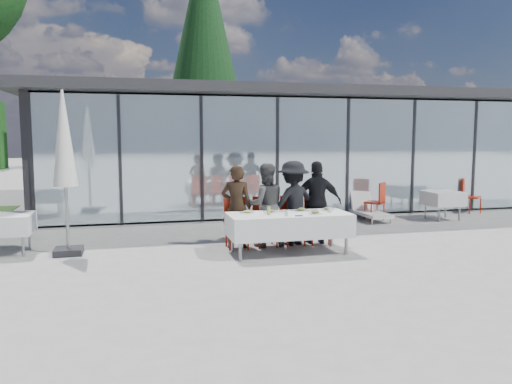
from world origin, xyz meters
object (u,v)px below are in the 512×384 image
Objects in this scene: diner_b at (265,205)px; diner_chair_c at (292,218)px; dining_table at (289,225)px; market_umbrella at (64,149)px; plate_b at (271,212)px; plate_extra at (315,213)px; folded_eyeglasses at (299,216)px; conifer_tree at (204,44)px; diner_chair_d at (316,217)px; lounger at (368,210)px; diner_chair_a at (236,220)px; plate_d at (328,209)px; juice_bottle at (269,211)px; diner_a at (237,207)px; plate_a at (248,212)px; diner_c at (293,203)px; spare_chair_a at (468,194)px; spare_chair_b at (378,199)px; spare_table_left at (8,224)px; diner_chair_b at (265,219)px; plate_c at (302,210)px; diner_d at (317,202)px; spare_table_right at (443,198)px.

diner_chair_c is (0.57, 0.06, -0.28)m from diner_b.
market_umbrella is (-3.98, 0.90, 1.41)m from dining_table.
plate_extra is (0.76, -0.33, 0.00)m from plate_b.
plate_extra reaches higher than folded_eyeglasses.
plate_b is at bearing -92.79° from conifer_tree.
diner_chair_d is 0.72× the size of lounger.
diner_chair_a is 1.67m from diner_chair_d.
juice_bottle reaches higher than plate_d.
diner_a is at bearing 145.51° from plate_extra.
diner_chair_c is 1.22m from plate_a.
diner_b is at bearing -17.14° from diner_c.
diner_chair_c is 6.75m from spare_chair_a.
diner_c is 1.07m from juice_bottle.
dining_table is 8.24× the size of plate_a.
spare_chair_b is (3.71, 2.86, -0.24)m from plate_b.
plate_extra is 4.36m from spare_chair_b.
diner_b reaches higher than plate_d.
plate_b reaches higher than spare_table_left.
diner_a is at bearing -95.49° from conifer_tree.
plate_a is 0.28× the size of spare_chair_b.
conifer_tree is at bearing -78.50° from diner_a.
diner_chair_c reaches higher than plate_a.
diner_chair_b is 4.30m from spare_chair_b.
diner_chair_d is at bearing 55.50° from folded_eyeglasses.
plate_a is 0.20× the size of lounger.
conifer_tree is at bearing 89.03° from folded_eyeglasses.
spare_chair_b is at bearing -22.39° from lounger.
plate_a is at bearing -178.21° from plate_c.
diner_chair_b is 3.56× the size of plate_c.
diner_a is at bearing -177.26° from diner_chair_c.
diner_chair_b is at bearing 9.28° from diner_d.
diner_d reaches higher than juice_bottle.
conifer_tree reaches higher than market_umbrella.
diner_c is at bearing -5.51° from diner_chair_b.
plate_a is (-1.57, -0.57, 0.24)m from diner_chair_d.
spare_chair_b reaches higher than lounger.
dining_table is 1.12m from diner_d.
diner_chair_c is 1.00× the size of spare_chair_a.
diner_d is 6.11× the size of plate_c.
plate_d is at bearing 179.44° from diner_a.
conifer_tree is (5.34, 11.32, 5.43)m from spare_table_left.
plate_b is 0.32× the size of spare_table_left.
spare_chair_b is (3.32, 3.35, -0.22)m from folded_eyeglasses.
diner_a is 0.90m from juice_bottle.
plate_extra is 0.32× the size of spare_table_right.
spare_chair_b is at bearing 41.23° from diner_chair_d.
spare_chair_a is (6.17, 2.74, 0.00)m from diner_chair_c.
dining_table is 0.42m from plate_b.
plate_d is (0.53, -0.53, -0.07)m from diner_c.
spare_chair_a is at bearing 6.74° from lounger.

